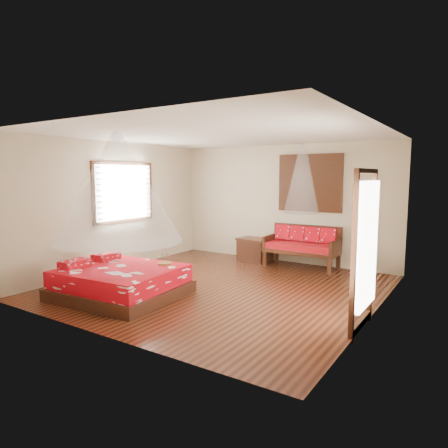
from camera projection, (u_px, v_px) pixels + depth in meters
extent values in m
cube|color=black|center=(220.00, 287.00, 7.47)|extent=(5.50, 5.50, 0.02)
cube|color=white|center=(220.00, 134.00, 7.13)|extent=(5.50, 5.50, 0.02)
cube|color=#BEAB8B|center=(116.00, 206.00, 8.80)|extent=(0.02, 5.50, 2.80)
cube|color=#BEAB8B|center=(378.00, 222.00, 5.80)|extent=(0.02, 5.50, 2.80)
cube|color=#BEAB8B|center=(284.00, 204.00, 9.60)|extent=(5.50, 0.02, 2.80)
cube|color=#BEAB8B|center=(98.00, 229.00, 5.00)|extent=(5.50, 0.02, 2.80)
cube|color=black|center=(121.00, 290.00, 6.88)|extent=(2.08, 1.91, 0.20)
cube|color=#A40510|center=(121.00, 276.00, 6.85)|extent=(1.97, 1.80, 0.30)
cube|color=#A40510|center=(75.00, 264.00, 6.84)|extent=(0.32, 0.53, 0.13)
cube|color=#A40510|center=(106.00, 256.00, 7.48)|extent=(0.32, 0.53, 0.13)
cube|color=black|center=(265.00, 257.00, 9.16)|extent=(0.08, 0.08, 0.42)
cube|color=black|center=(330.00, 265.00, 8.34)|extent=(0.08, 0.08, 0.42)
cube|color=black|center=(276.00, 253.00, 9.66)|extent=(0.08, 0.08, 0.42)
cube|color=black|center=(338.00, 260.00, 8.84)|extent=(0.08, 0.08, 0.42)
cube|color=black|center=(301.00, 251.00, 8.98)|extent=(1.63, 0.73, 0.08)
cube|color=maroon|center=(301.00, 246.00, 8.96)|extent=(1.57, 0.67, 0.14)
cube|color=black|center=(307.00, 237.00, 9.21)|extent=(1.63, 0.06, 0.55)
cube|color=black|center=(270.00, 241.00, 9.38)|extent=(0.06, 0.73, 0.30)
cube|color=black|center=(336.00, 247.00, 8.54)|extent=(0.06, 0.73, 0.30)
cube|color=#A40510|center=(283.00, 233.00, 9.40)|extent=(0.34, 0.19, 0.36)
cube|color=#A40510|center=(298.00, 234.00, 9.20)|extent=(0.34, 0.19, 0.36)
cube|color=#A40510|center=(313.00, 235.00, 9.00)|extent=(0.34, 0.19, 0.36)
cube|color=#A40510|center=(328.00, 236.00, 8.81)|extent=(0.34, 0.19, 0.36)
cube|color=black|center=(255.00, 250.00, 9.80)|extent=(0.82, 0.63, 0.49)
cube|color=black|center=(255.00, 239.00, 9.77)|extent=(0.86, 0.68, 0.05)
cube|color=black|center=(310.00, 183.00, 9.14)|extent=(1.52, 0.06, 1.32)
cube|color=black|center=(310.00, 183.00, 9.13)|extent=(1.35, 0.04, 1.10)
cube|color=black|center=(124.00, 192.00, 8.90)|extent=(0.08, 1.74, 1.34)
cube|color=white|center=(125.00, 192.00, 8.88)|extent=(0.04, 1.54, 1.10)
cube|color=black|center=(364.00, 252.00, 5.37)|extent=(0.08, 1.02, 2.16)
cube|color=white|center=(362.00, 244.00, 5.37)|extent=(0.03, 0.82, 1.70)
cylinder|color=brown|center=(165.00, 263.00, 7.09)|extent=(0.25, 0.25, 0.03)
cone|color=white|center=(118.00, 189.00, 6.67)|extent=(2.12, 2.12, 1.80)
cone|color=white|center=(302.00, 179.00, 8.74)|extent=(0.77, 0.77, 1.50)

